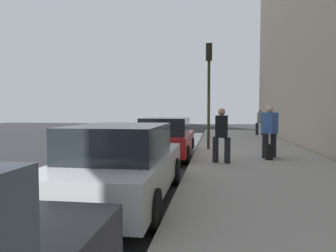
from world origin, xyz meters
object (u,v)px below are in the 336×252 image
at_px(pedestrian_grey_coat, 260,121).
at_px(rolling_suitcase, 269,152).
at_px(pedestrian_black_coat, 222,134).
at_px(traffic_light_pole, 209,78).
at_px(pedestrian_blue_coat, 270,130).
at_px(parked_car_silver, 122,163).
at_px(parked_car_red, 166,138).

relative_size(pedestrian_grey_coat, rolling_suitcase, 1.97).
distance_m(pedestrian_black_coat, traffic_light_pole, 3.96).
height_order(pedestrian_blue_coat, pedestrian_black_coat, pedestrian_blue_coat).
distance_m(parked_car_silver, pedestrian_black_coat, 4.35).
relative_size(pedestrian_blue_coat, traffic_light_pole, 0.41).
xyz_separation_m(parked_car_silver, traffic_light_pole, (7.20, -1.51, 2.38)).
distance_m(parked_car_red, pedestrian_black_coat, 2.59).
relative_size(pedestrian_blue_coat, pedestrian_black_coat, 1.06).
bearing_deg(parked_car_silver, pedestrian_black_coat, -27.21).
bearing_deg(parked_car_red, rolling_suitcase, -101.59).
relative_size(parked_car_silver, traffic_light_pole, 1.03).
height_order(parked_car_red, pedestrian_grey_coat, pedestrian_grey_coat).
xyz_separation_m(pedestrian_grey_coat, traffic_light_pole, (-7.79, 3.22, 2.07)).
height_order(pedestrian_grey_coat, rolling_suitcase, pedestrian_grey_coat).
distance_m(pedestrian_blue_coat, pedestrian_grey_coat, 9.90).
distance_m(pedestrian_black_coat, rolling_suitcase, 1.92).
bearing_deg(pedestrian_blue_coat, parked_car_red, 84.79).
bearing_deg(parked_car_red, pedestrian_blue_coat, -95.21).
distance_m(traffic_light_pole, rolling_suitcase, 4.20).
bearing_deg(rolling_suitcase, parked_car_red, 78.41).
xyz_separation_m(parked_car_red, rolling_suitcase, (-0.73, -3.57, -0.35)).
height_order(pedestrian_grey_coat, pedestrian_black_coat, pedestrian_grey_coat).
bearing_deg(pedestrian_grey_coat, pedestrian_blue_coat, 173.65).
bearing_deg(pedestrian_black_coat, traffic_light_pole, 8.01).
bearing_deg(parked_car_red, parked_car_silver, -179.85).
bearing_deg(parked_car_silver, pedestrian_grey_coat, -17.55).
distance_m(parked_car_silver, pedestrian_grey_coat, 15.72).
distance_m(parked_car_silver, parked_car_red, 5.48).
bearing_deg(pedestrian_blue_coat, rolling_suitcase, 168.27).
distance_m(pedestrian_blue_coat, rolling_suitcase, 0.81).
height_order(pedestrian_blue_coat, rolling_suitcase, pedestrian_blue_coat).
relative_size(parked_car_silver, pedestrian_black_coat, 2.68).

